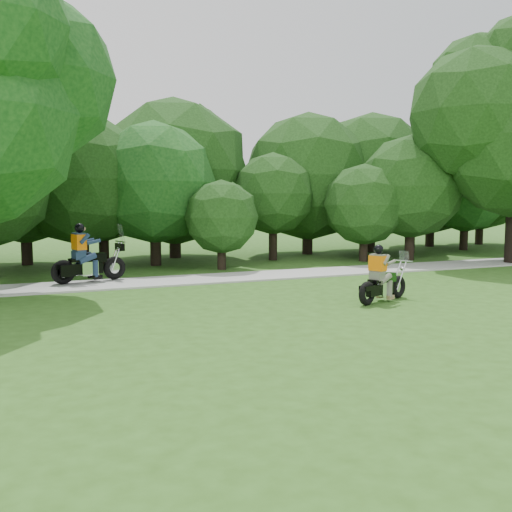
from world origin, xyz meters
TOP-DOWN VIEW (x-y plane):
  - ground at (0.00, 0.00)m, footprint 100.00×100.00m
  - walkway at (0.00, 8.00)m, footprint 60.00×2.20m
  - tree_line at (-0.40, 14.74)m, footprint 40.50×12.15m
  - big_tree_east at (10.46, 7.87)m, footprint 9.07×6.89m
  - chopper_motorcycle at (-0.15, 2.06)m, footprint 2.13×1.19m
  - touring_motorcycle at (-7.14, 8.57)m, footprint 2.51×1.25m

SIDE VIEW (x-z plane):
  - ground at x=0.00m, z-range 0.00..0.00m
  - walkway at x=0.00m, z-range 0.00..0.06m
  - chopper_motorcycle at x=-0.15m, z-range -0.21..1.37m
  - touring_motorcycle at x=-7.14m, z-range -0.21..1.74m
  - tree_line at x=-0.40m, z-range -0.14..7.45m
  - big_tree_east at x=10.46m, z-range 0.80..11.26m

